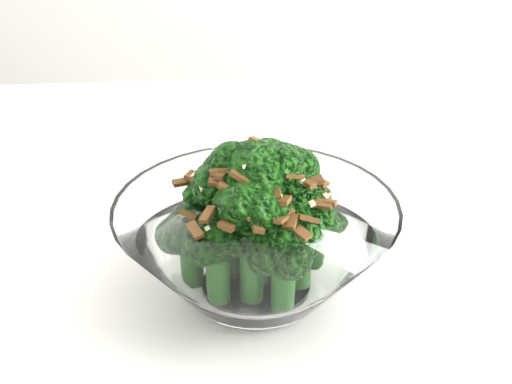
# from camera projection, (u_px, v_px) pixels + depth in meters

# --- Properties ---
(table) EXTENTS (1.34, 1.03, 0.75)m
(table) POSITION_uv_depth(u_px,v_px,m) (473.00, 319.00, 0.58)
(table) COLOR white
(table) RESTS_ON ground
(broccoli_dish) EXTENTS (0.19, 0.19, 0.12)m
(broccoli_dish) POSITION_uv_depth(u_px,v_px,m) (256.00, 236.00, 0.48)
(broccoli_dish) COLOR white
(broccoli_dish) RESTS_ON table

